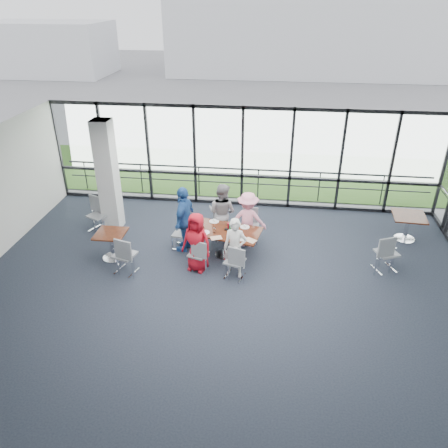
# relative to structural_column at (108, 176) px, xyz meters

# --- Properties ---
(floor) EXTENTS (12.00, 10.00, 0.02)m
(floor) POSITION_rel_structural_column_xyz_m (3.60, -3.00, -1.61)
(floor) COLOR #1D222E
(floor) RESTS_ON ground
(ceiling) EXTENTS (12.00, 10.00, 0.04)m
(ceiling) POSITION_rel_structural_column_xyz_m (3.60, -3.00, 1.60)
(ceiling) COLOR white
(ceiling) RESTS_ON ground
(curtain_wall_back) EXTENTS (12.00, 0.10, 3.20)m
(curtain_wall_back) POSITION_rel_structural_column_xyz_m (3.60, 2.00, 0.00)
(curtain_wall_back) COLOR white
(curtain_wall_back) RESTS_ON ground
(structural_column) EXTENTS (0.50, 0.50, 3.20)m
(structural_column) POSITION_rel_structural_column_xyz_m (0.00, 0.00, 0.00)
(structural_column) COLOR silver
(structural_column) RESTS_ON ground
(apron) EXTENTS (80.00, 70.00, 0.02)m
(apron) POSITION_rel_structural_column_xyz_m (3.60, 7.00, -1.62)
(apron) COLOR gray
(apron) RESTS_ON ground
(grass_strip) EXTENTS (80.00, 5.00, 0.01)m
(grass_strip) POSITION_rel_structural_column_xyz_m (3.60, 5.00, -1.59)
(grass_strip) COLOR #315B1B
(grass_strip) RESTS_ON ground
(hangar_main) EXTENTS (24.00, 10.00, 6.00)m
(hangar_main) POSITION_rel_structural_column_xyz_m (7.60, 29.00, 1.40)
(hangar_main) COLOR silver
(hangar_main) RESTS_ON ground
(hangar_aux) EXTENTS (10.00, 6.00, 4.00)m
(hangar_aux) POSITION_rel_structural_column_xyz_m (-14.40, 25.00, 0.40)
(hangar_aux) COLOR silver
(hangar_aux) RESTS_ON ground
(guard_rail) EXTENTS (12.00, 0.06, 0.06)m
(guard_rail) POSITION_rel_structural_column_xyz_m (3.60, 2.60, -1.10)
(guard_rail) COLOR #2D2D33
(guard_rail) RESTS_ON ground
(main_table) EXTENTS (1.95, 1.33, 0.75)m
(main_table) POSITION_rel_structural_column_xyz_m (3.46, -1.17, -0.99)
(main_table) COLOR #37180F
(main_table) RESTS_ON ground
(side_table_left) EXTENTS (0.75, 0.75, 0.75)m
(side_table_left) POSITION_rel_structural_column_xyz_m (0.57, -1.66, -0.99)
(side_table_left) COLOR #37180F
(side_table_left) RESTS_ON ground
(side_table_right) EXTENTS (0.92, 0.92, 0.75)m
(side_table_right) POSITION_rel_structural_column_xyz_m (8.36, 0.30, -0.97)
(side_table_right) COLOR #37180F
(side_table_right) RESTS_ON ground
(diner_near_left) EXTENTS (0.86, 0.67, 1.54)m
(diner_near_left) POSITION_rel_structural_column_xyz_m (2.84, -1.88, -0.83)
(diner_near_left) COLOR #A80E1C
(diner_near_left) RESTS_ON ground
(diner_near_right) EXTENTS (0.59, 0.45, 1.53)m
(diner_near_right) POSITION_rel_structural_column_xyz_m (3.80, -2.03, -0.83)
(diner_near_right) COLOR silver
(diner_near_right) RESTS_ON ground
(diner_far_left) EXTENTS (0.95, 0.78, 1.68)m
(diner_far_left) POSITION_rel_structural_column_xyz_m (3.27, -0.35, -0.76)
(diner_far_left) COLOR gray
(diner_far_left) RESTS_ON ground
(diner_far_right) EXTENTS (1.01, 0.54, 1.55)m
(diner_far_right) POSITION_rel_structural_column_xyz_m (3.99, -0.55, -0.82)
(diner_far_right) COLOR pink
(diner_far_right) RESTS_ON ground
(diner_end) EXTENTS (0.76, 1.15, 1.81)m
(diner_end) POSITION_rel_structural_column_xyz_m (2.35, -0.97, -0.69)
(diner_end) COLOR #234F94
(diner_end) RESTS_ON ground
(chair_main_nl) EXTENTS (0.53, 0.53, 0.87)m
(chair_main_nl) POSITION_rel_structural_column_xyz_m (2.87, -1.89, -1.16)
(chair_main_nl) COLOR gray
(chair_main_nl) RESTS_ON ground
(chair_main_nr) EXTENTS (0.55, 0.55, 0.91)m
(chair_main_nr) POSITION_rel_structural_column_xyz_m (3.81, -2.12, -1.15)
(chair_main_nr) COLOR gray
(chair_main_nr) RESTS_ON ground
(chair_main_fl) EXTENTS (0.54, 0.54, 0.88)m
(chair_main_fl) POSITION_rel_structural_column_xyz_m (3.23, -0.28, -1.16)
(chair_main_fl) COLOR gray
(chair_main_fl) RESTS_ON ground
(chair_main_fr) EXTENTS (0.48, 0.48, 0.91)m
(chair_main_fr) POSITION_rel_structural_column_xyz_m (4.04, -0.32, -1.14)
(chair_main_fr) COLOR gray
(chair_main_fr) RESTS_ON ground
(chair_main_end) EXTENTS (0.46, 0.46, 0.84)m
(chair_main_end) POSITION_rel_structural_column_xyz_m (2.22, -0.92, -1.18)
(chair_main_end) COLOR gray
(chair_main_end) RESTS_ON ground
(chair_spare_la) EXTENTS (0.61, 0.61, 1.00)m
(chair_spare_la) POSITION_rel_structural_column_xyz_m (1.11, -2.24, -1.10)
(chair_spare_la) COLOR gray
(chair_spare_la) RESTS_ON ground
(chair_spare_lb) EXTENTS (0.64, 0.64, 0.99)m
(chair_spare_lb) POSITION_rel_structural_column_xyz_m (-0.34, -0.29, -1.11)
(chair_spare_lb) COLOR gray
(chair_spare_lb) RESTS_ON ground
(chair_spare_r) EXTENTS (0.64, 0.64, 0.99)m
(chair_spare_r) POSITION_rel_structural_column_xyz_m (7.49, -1.34, -1.10)
(chair_spare_r) COLOR gray
(chair_spare_r) RESTS_ON ground
(plate_nl) EXTENTS (0.26, 0.26, 0.01)m
(plate_nl) POSITION_rel_structural_column_xyz_m (2.95, -1.35, -0.84)
(plate_nl) COLOR white
(plate_nl) RESTS_ON main_table
(plate_nr) EXTENTS (0.25, 0.25, 0.01)m
(plate_nr) POSITION_rel_structural_column_xyz_m (3.91, -1.54, -0.84)
(plate_nr) COLOR white
(plate_nr) RESTS_ON main_table
(plate_fl) EXTENTS (0.26, 0.26, 0.01)m
(plate_fl) POSITION_rel_structural_column_xyz_m (3.10, -0.72, -0.84)
(plate_fl) COLOR white
(plate_fl) RESTS_ON main_table
(plate_fr) EXTENTS (0.25, 0.25, 0.01)m
(plate_fr) POSITION_rel_structural_column_xyz_m (3.94, -0.94, -0.84)
(plate_fr) COLOR white
(plate_fr) RESTS_ON main_table
(plate_end) EXTENTS (0.24, 0.24, 0.01)m
(plate_end) POSITION_rel_structural_column_xyz_m (2.68, -0.97, -0.84)
(plate_end) COLOR white
(plate_end) RESTS_ON main_table
(tumbler_a) EXTENTS (0.06, 0.06, 0.13)m
(tumbler_a) POSITION_rel_structural_column_xyz_m (3.19, -1.31, -0.79)
(tumbler_a) COLOR white
(tumbler_a) RESTS_ON main_table
(tumbler_b) EXTENTS (0.07, 0.07, 0.15)m
(tumbler_b) POSITION_rel_structural_column_xyz_m (3.66, -1.41, -0.78)
(tumbler_b) COLOR white
(tumbler_b) RESTS_ON main_table
(tumbler_c) EXTENTS (0.08, 0.08, 0.15)m
(tumbler_c) POSITION_rel_structural_column_xyz_m (3.61, -0.94, -0.77)
(tumbler_c) COLOR white
(tumbler_c) RESTS_ON main_table
(tumbler_d) EXTENTS (0.08, 0.08, 0.15)m
(tumbler_d) POSITION_rel_structural_column_xyz_m (2.87, -1.15, -0.77)
(tumbler_d) COLOR white
(tumbler_d) RESTS_ON main_table
(menu_a) EXTENTS (0.34, 0.29, 0.00)m
(menu_a) POSITION_rel_structural_column_xyz_m (3.28, -1.58, -0.85)
(menu_a) COLOR beige
(menu_a) RESTS_ON main_table
(menu_b) EXTENTS (0.35, 0.32, 0.00)m
(menu_b) POSITION_rel_structural_column_xyz_m (4.13, -1.59, -0.85)
(menu_b) COLOR beige
(menu_b) RESTS_ON main_table
(menu_c) EXTENTS (0.29, 0.20, 0.00)m
(menu_c) POSITION_rel_structural_column_xyz_m (3.69, -0.82, -0.85)
(menu_c) COLOR beige
(menu_c) RESTS_ON main_table
(condiment_caddy) EXTENTS (0.10, 0.07, 0.04)m
(condiment_caddy) POSITION_rel_structural_column_xyz_m (3.49, -1.14, -0.83)
(condiment_caddy) COLOR black
(condiment_caddy) RESTS_ON main_table
(ketchup_bottle) EXTENTS (0.06, 0.06, 0.18)m
(ketchup_bottle) POSITION_rel_structural_column_xyz_m (3.53, -1.10, -0.76)
(ketchup_bottle) COLOR maroon
(ketchup_bottle) RESTS_ON main_table
(green_bottle) EXTENTS (0.05, 0.05, 0.20)m
(green_bottle) POSITION_rel_structural_column_xyz_m (3.58, -1.16, -0.75)
(green_bottle) COLOR #136731
(green_bottle) RESTS_ON main_table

